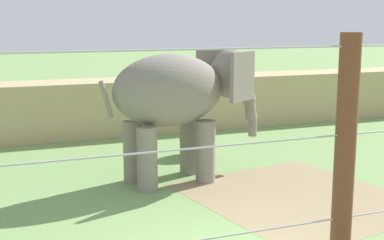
{
  "coord_description": "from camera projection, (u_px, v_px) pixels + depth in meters",
  "views": [
    {
      "loc": [
        -3.44,
        -7.13,
        3.88
      ],
      "look_at": [
        1.35,
        5.29,
        1.4
      ],
      "focal_mm": 49.87,
      "sensor_mm": 36.0,
      "label": 1
    }
  ],
  "objects": [
    {
      "name": "embankment_wall",
      "position": [
        96.0,
        108.0,
        18.39
      ],
      "size": [
        36.0,
        1.8,
        1.87
      ],
      "primitive_type": "cube",
      "color": "tan",
      "rests_on": "ground"
    },
    {
      "name": "cable_fence",
      "position": [
        330.0,
        200.0,
        6.01
      ],
      "size": [
        9.63,
        0.24,
        3.76
      ],
      "color": "brown",
      "rests_on": "ground"
    },
    {
      "name": "elephant",
      "position": [
        181.0,
        95.0,
        12.85
      ],
      "size": [
        4.29,
        2.01,
        3.19
      ],
      "color": "gray",
      "rests_on": "ground"
    },
    {
      "name": "enrichment_ball",
      "position": [
        196.0,
        139.0,
        15.5
      ],
      "size": [
        1.0,
        1.0,
        1.0
      ],
      "primitive_type": "sphere",
      "color": "gray",
      "rests_on": "ground"
    },
    {
      "name": "dirt_patch",
      "position": [
        298.0,
        197.0,
        11.93
      ],
      "size": [
        5.04,
        5.44,
        0.01
      ],
      "primitive_type": "cube",
      "rotation": [
        0.0,
        0.0,
        0.18
      ],
      "color": "#937F5B",
      "rests_on": "ground"
    }
  ]
}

